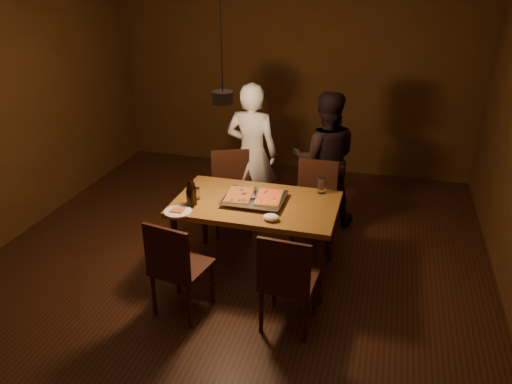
% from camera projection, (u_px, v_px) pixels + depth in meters
% --- Properties ---
extents(room_shell, '(6.00, 6.00, 6.00)m').
position_uv_depth(room_shell, '(224.00, 138.00, 4.25)').
color(room_shell, '#3A1C0F').
rests_on(room_shell, ground).
extents(dining_table, '(1.50, 0.90, 0.75)m').
position_uv_depth(dining_table, '(256.00, 209.00, 4.64)').
color(dining_table, '#8E5D24').
rests_on(dining_table, floor).
extents(chair_far_left, '(0.55, 0.55, 0.49)m').
position_uv_depth(chair_far_left, '(231.00, 184.00, 5.52)').
color(chair_far_left, '#38190F').
rests_on(chair_far_left, floor).
extents(chair_far_right, '(0.43, 0.43, 0.49)m').
position_uv_depth(chair_far_right, '(315.00, 196.00, 5.24)').
color(chair_far_right, '#38190F').
rests_on(chair_far_right, floor).
extents(chair_near_left, '(0.49, 0.49, 0.49)m').
position_uv_depth(chair_near_left, '(175.00, 261.00, 4.08)').
color(chair_near_left, '#38190F').
rests_on(chair_near_left, floor).
extents(chair_near_right, '(0.45, 0.45, 0.49)m').
position_uv_depth(chair_near_right, '(287.00, 275.00, 3.90)').
color(chair_near_right, '#38190F').
rests_on(chair_near_right, floor).
extents(pizza_tray, '(0.59, 0.50, 0.05)m').
position_uv_depth(pizza_tray, '(254.00, 199.00, 4.60)').
color(pizza_tray, silver).
rests_on(pizza_tray, dining_table).
extents(pizza_meat, '(0.26, 0.39, 0.02)m').
position_uv_depth(pizza_meat, '(240.00, 194.00, 4.62)').
color(pizza_meat, maroon).
rests_on(pizza_meat, pizza_tray).
extents(pizza_cheese, '(0.26, 0.38, 0.02)m').
position_uv_depth(pizza_cheese, '(269.00, 197.00, 4.56)').
color(pizza_cheese, gold).
rests_on(pizza_cheese, pizza_tray).
extents(spatula, '(0.15, 0.25, 0.04)m').
position_uv_depth(spatula, '(255.00, 195.00, 4.59)').
color(spatula, silver).
rests_on(spatula, pizza_tray).
extents(beer_bottle_a, '(0.07, 0.07, 0.26)m').
position_uv_depth(beer_bottle_a, '(190.00, 194.00, 4.45)').
color(beer_bottle_a, black).
rests_on(beer_bottle_a, dining_table).
extents(beer_bottle_b, '(0.07, 0.07, 0.27)m').
position_uv_depth(beer_bottle_b, '(192.00, 191.00, 4.50)').
color(beer_bottle_b, black).
rests_on(beer_bottle_b, dining_table).
extents(water_glass_left, '(0.07, 0.07, 0.11)m').
position_uv_depth(water_glass_left, '(196.00, 194.00, 4.63)').
color(water_glass_left, silver).
rests_on(water_glass_left, dining_table).
extents(water_glass_right, '(0.08, 0.08, 0.16)m').
position_uv_depth(water_glass_right, '(322.00, 185.00, 4.75)').
color(water_glass_right, silver).
rests_on(water_glass_right, dining_table).
extents(plate_slice, '(0.25, 0.25, 0.03)m').
position_uv_depth(plate_slice, '(178.00, 212.00, 4.40)').
color(plate_slice, white).
rests_on(plate_slice, dining_table).
extents(napkin, '(0.14, 0.11, 0.06)m').
position_uv_depth(napkin, '(271.00, 217.00, 4.26)').
color(napkin, white).
rests_on(napkin, dining_table).
extents(diner_white, '(0.59, 0.39, 1.61)m').
position_uv_depth(diner_white, '(252.00, 153.00, 5.64)').
color(diner_white, white).
rests_on(diner_white, floor).
extents(diner_dark, '(0.84, 0.71, 1.53)m').
position_uv_depth(diner_dark, '(325.00, 159.00, 5.57)').
color(diner_dark, black).
rests_on(diner_dark, floor).
extents(pendant_lamp, '(0.18, 0.18, 1.10)m').
position_uv_depth(pendant_lamp, '(223.00, 96.00, 4.10)').
color(pendant_lamp, black).
rests_on(pendant_lamp, ceiling).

